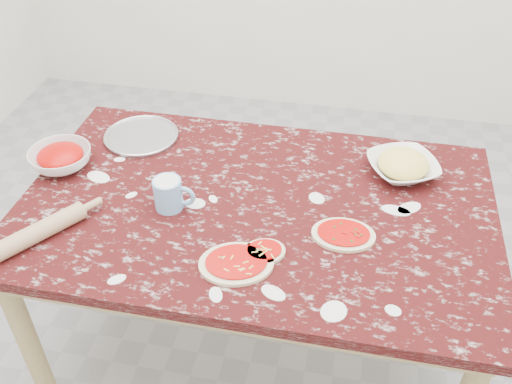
% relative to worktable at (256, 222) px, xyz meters
% --- Properties ---
extents(ground, '(4.00, 4.00, 0.00)m').
position_rel_worktable_xyz_m(ground, '(0.00, 0.00, -0.67)').
color(ground, gray).
extents(worktable, '(1.60, 1.00, 0.75)m').
position_rel_worktable_xyz_m(worktable, '(0.00, 0.00, 0.00)').
color(worktable, black).
rests_on(worktable, ground).
extents(pizza_tray, '(0.29, 0.29, 0.01)m').
position_rel_worktable_xyz_m(pizza_tray, '(-0.52, 0.31, 0.09)').
color(pizza_tray, '#B2B2B7').
rests_on(pizza_tray, worktable).
extents(sauce_bowl, '(0.26, 0.26, 0.07)m').
position_rel_worktable_xyz_m(sauce_bowl, '(-0.74, 0.07, 0.12)').
color(sauce_bowl, white).
rests_on(sauce_bowl, worktable).
extents(cheese_bowl, '(0.32, 0.32, 0.06)m').
position_rel_worktable_xyz_m(cheese_bowl, '(0.48, 0.27, 0.11)').
color(cheese_bowl, white).
rests_on(cheese_bowl, worktable).
extents(flour_mug, '(0.14, 0.09, 0.11)m').
position_rel_worktable_xyz_m(flour_mug, '(-0.28, -0.07, 0.14)').
color(flour_mug, '#76ABDC').
rests_on(flour_mug, worktable).
extents(pizza_left, '(0.27, 0.23, 0.02)m').
position_rel_worktable_xyz_m(pizza_left, '(-0.00, -0.29, 0.09)').
color(pizza_left, beige).
rests_on(pizza_left, worktable).
extents(pizza_mid, '(0.16, 0.14, 0.02)m').
position_rel_worktable_xyz_m(pizza_mid, '(0.07, -0.23, 0.09)').
color(pizza_mid, beige).
rests_on(pizza_mid, worktable).
extents(pizza_right, '(0.21, 0.16, 0.02)m').
position_rel_worktable_xyz_m(pizza_right, '(0.30, -0.10, 0.09)').
color(pizza_right, beige).
rests_on(pizza_right, worktable).
extents(rolling_pin, '(0.22, 0.28, 0.06)m').
position_rel_worktable_xyz_m(rolling_pin, '(-0.63, -0.30, 0.11)').
color(rolling_pin, tan).
rests_on(rolling_pin, worktable).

